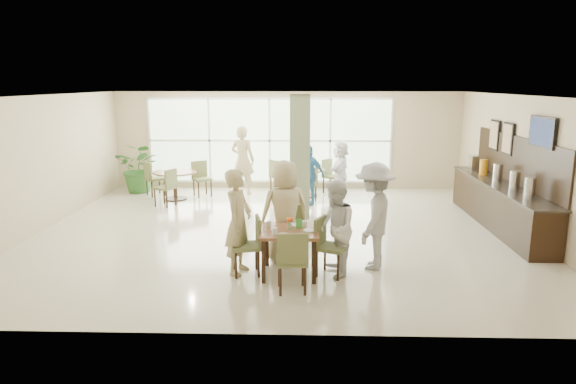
{
  "coord_description": "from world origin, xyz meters",
  "views": [
    {
      "loc": [
        0.47,
        -10.33,
        3.06
      ],
      "look_at": [
        0.2,
        -1.2,
        1.1
      ],
      "focal_mm": 32.0,
      "sensor_mm": 36.0,
      "label": 1
    }
  ],
  "objects_px": {
    "round_table_left": "(175,178)",
    "adult_a": "(308,175)",
    "teen_far": "(285,211)",
    "teen_standing": "(374,216)",
    "buffet_counter": "(500,202)",
    "potted_plant": "(140,168)",
    "main_table": "(290,236)",
    "teen_right": "(335,228)",
    "adult_standing": "(243,160)",
    "adult_b": "(340,169)",
    "round_table_right": "(306,176)",
    "teen_left": "(238,222)"
  },
  "relations": [
    {
      "from": "teen_right",
      "to": "adult_standing",
      "type": "xyz_separation_m",
      "value": [
        -2.19,
        6.14,
        0.17
      ]
    },
    {
      "from": "main_table",
      "to": "teen_left",
      "type": "height_order",
      "value": "teen_left"
    },
    {
      "from": "round_table_left",
      "to": "adult_a",
      "type": "bearing_deg",
      "value": -7.57
    },
    {
      "from": "main_table",
      "to": "round_table_right",
      "type": "relative_size",
      "value": 0.93
    },
    {
      "from": "round_table_right",
      "to": "round_table_left",
      "type": "bearing_deg",
      "value": -171.83
    },
    {
      "from": "teen_left",
      "to": "teen_right",
      "type": "bearing_deg",
      "value": -78.07
    },
    {
      "from": "teen_standing",
      "to": "buffet_counter",
      "type": "bearing_deg",
      "value": 149.01
    },
    {
      "from": "adult_b",
      "to": "teen_standing",
      "type": "bearing_deg",
      "value": 11.05
    },
    {
      "from": "round_table_right",
      "to": "teen_far",
      "type": "xyz_separation_m",
      "value": [
        -0.4,
        -5.21,
        0.34
      ]
    },
    {
      "from": "round_table_right",
      "to": "teen_left",
      "type": "relative_size",
      "value": 0.58
    },
    {
      "from": "main_table",
      "to": "adult_standing",
      "type": "xyz_separation_m",
      "value": [
        -1.46,
        6.14,
        0.29
      ]
    },
    {
      "from": "potted_plant",
      "to": "teen_far",
      "type": "height_order",
      "value": "teen_far"
    },
    {
      "from": "adult_a",
      "to": "adult_standing",
      "type": "height_order",
      "value": "adult_standing"
    },
    {
      "from": "round_table_right",
      "to": "potted_plant",
      "type": "distance_m",
      "value": 4.7
    },
    {
      "from": "teen_right",
      "to": "teen_standing",
      "type": "height_order",
      "value": "teen_standing"
    },
    {
      "from": "adult_standing",
      "to": "adult_b",
      "type": "bearing_deg",
      "value": -165.62
    },
    {
      "from": "teen_standing",
      "to": "adult_a",
      "type": "height_order",
      "value": "teen_standing"
    },
    {
      "from": "round_table_right",
      "to": "adult_b",
      "type": "height_order",
      "value": "adult_b"
    },
    {
      "from": "round_table_left",
      "to": "round_table_right",
      "type": "bearing_deg",
      "value": 8.17
    },
    {
      "from": "round_table_right",
      "to": "potted_plant",
      "type": "xyz_separation_m",
      "value": [
        -4.68,
        0.37,
        0.15
      ]
    },
    {
      "from": "teen_far",
      "to": "teen_standing",
      "type": "xyz_separation_m",
      "value": [
        1.48,
        -0.3,
        0.01
      ]
    },
    {
      "from": "round_table_left",
      "to": "buffet_counter",
      "type": "bearing_deg",
      "value": -17.6
    },
    {
      "from": "round_table_right",
      "to": "adult_b",
      "type": "xyz_separation_m",
      "value": [
        0.92,
        0.06,
        0.21
      ]
    },
    {
      "from": "teen_standing",
      "to": "adult_a",
      "type": "xyz_separation_m",
      "value": [
        -1.06,
        4.54,
        -0.13
      ]
    },
    {
      "from": "buffet_counter",
      "to": "potted_plant",
      "type": "distance_m",
      "value": 9.41
    },
    {
      "from": "round_table_right",
      "to": "teen_standing",
      "type": "relative_size",
      "value": 0.55
    },
    {
      "from": "teen_standing",
      "to": "teen_left",
      "type": "bearing_deg",
      "value": -63.79
    },
    {
      "from": "potted_plant",
      "to": "adult_b",
      "type": "height_order",
      "value": "adult_b"
    },
    {
      "from": "teen_standing",
      "to": "adult_a",
      "type": "relative_size",
      "value": 1.17
    },
    {
      "from": "adult_standing",
      "to": "potted_plant",
      "type": "bearing_deg",
      "value": 16.44
    },
    {
      "from": "round_table_right",
      "to": "adult_a",
      "type": "bearing_deg",
      "value": -88.32
    },
    {
      "from": "teen_right",
      "to": "teen_left",
      "type": "bearing_deg",
      "value": -99.85
    },
    {
      "from": "adult_standing",
      "to": "round_table_left",
      "type": "bearing_deg",
      "value": 42.49
    },
    {
      "from": "teen_right",
      "to": "adult_b",
      "type": "distance_m",
      "value": 5.97
    },
    {
      "from": "teen_far",
      "to": "teen_standing",
      "type": "height_order",
      "value": "teen_standing"
    },
    {
      "from": "teen_left",
      "to": "teen_far",
      "type": "xyz_separation_m",
      "value": [
        0.73,
        0.59,
        0.03
      ]
    },
    {
      "from": "buffet_counter",
      "to": "adult_a",
      "type": "height_order",
      "value": "buffet_counter"
    },
    {
      "from": "teen_right",
      "to": "teen_standing",
      "type": "relative_size",
      "value": 0.87
    },
    {
      "from": "potted_plant",
      "to": "adult_b",
      "type": "bearing_deg",
      "value": -3.17
    },
    {
      "from": "main_table",
      "to": "buffet_counter",
      "type": "bearing_deg",
      "value": 33.67
    },
    {
      "from": "round_table_right",
      "to": "adult_standing",
      "type": "bearing_deg",
      "value": 171.57
    },
    {
      "from": "potted_plant",
      "to": "adult_a",
      "type": "height_order",
      "value": "adult_a"
    },
    {
      "from": "round_table_right",
      "to": "potted_plant",
      "type": "relative_size",
      "value": 0.71
    },
    {
      "from": "main_table",
      "to": "teen_left",
      "type": "bearing_deg",
      "value": 175.27
    },
    {
      "from": "round_table_left",
      "to": "main_table",
      "type": "bearing_deg",
      "value": -59.33
    },
    {
      "from": "main_table",
      "to": "teen_right",
      "type": "bearing_deg",
      "value": -0.56
    },
    {
      "from": "main_table",
      "to": "teen_right",
      "type": "distance_m",
      "value": 0.74
    },
    {
      "from": "adult_a",
      "to": "round_table_left",
      "type": "bearing_deg",
      "value": -164.55
    },
    {
      "from": "main_table",
      "to": "round_table_left",
      "type": "xyz_separation_m",
      "value": [
        -3.19,
        5.37,
        -0.07
      ]
    },
    {
      "from": "round_table_left",
      "to": "potted_plant",
      "type": "distance_m",
      "value": 1.48
    }
  ]
}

